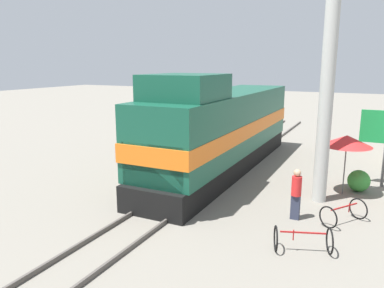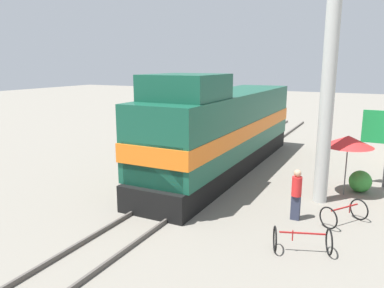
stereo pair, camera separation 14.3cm
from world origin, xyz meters
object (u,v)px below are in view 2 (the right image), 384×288
at_px(vendor_umbrella, 348,141).
at_px(bicycle, 344,213).
at_px(person_bystander, 296,193).
at_px(locomotive, 222,130).
at_px(utility_pole, 329,77).
at_px(bicycle_spare, 302,240).

xyz_separation_m(vendor_umbrella, bicycle, (0.27, -3.09, -1.88)).
bearing_deg(person_bystander, vendor_umbrella, 69.81).
bearing_deg(vendor_umbrella, locomotive, 170.80).
bearing_deg(utility_pole, bicycle_spare, -87.97).
height_order(vendor_umbrella, bicycle_spare, vendor_umbrella).
bearing_deg(utility_pole, person_bystander, -102.41).
distance_m(person_bystander, bicycle_spare, 2.45).
xyz_separation_m(locomotive, person_bystander, (4.56, -4.39, -1.12)).
xyz_separation_m(person_bystander, bicycle_spare, (0.65, -2.29, -0.59)).
bearing_deg(vendor_umbrella, person_bystander, -110.19).
height_order(vendor_umbrella, person_bystander, vendor_umbrella).
xyz_separation_m(locomotive, bicycle, (6.10, -4.04, -1.71)).
bearing_deg(bicycle, utility_pole, -26.41).
height_order(person_bystander, bicycle, person_bystander).
bearing_deg(locomotive, bicycle_spare, -52.05).
height_order(utility_pole, bicycle, utility_pole).
bearing_deg(utility_pole, locomotive, 156.86).
height_order(locomotive, person_bystander, locomotive).
xyz_separation_m(vendor_umbrella, person_bystander, (-1.27, -3.45, -1.28)).
xyz_separation_m(utility_pole, bicycle, (1.05, -1.88, -4.44)).
bearing_deg(bicycle_spare, bicycle, 141.67).
xyz_separation_m(locomotive, vendor_umbrella, (5.83, -0.94, 0.16)).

